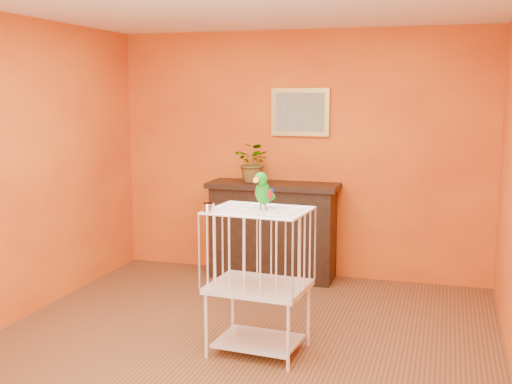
% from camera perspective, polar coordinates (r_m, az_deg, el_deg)
% --- Properties ---
extents(ground, '(4.50, 4.50, 0.00)m').
position_cam_1_polar(ground, '(5.03, -2.07, -14.02)').
color(ground, brown).
rests_on(ground, ground).
extents(room_shell, '(4.50, 4.50, 4.50)m').
position_cam_1_polar(room_shell, '(4.65, -2.18, 4.27)').
color(room_shell, orange).
rests_on(room_shell, ground).
extents(console_cabinet, '(1.37, 0.49, 1.02)m').
position_cam_1_polar(console_cabinet, '(6.78, 1.51, -3.44)').
color(console_cabinet, black).
rests_on(console_cabinet, ground).
extents(potted_plant, '(0.47, 0.50, 0.33)m').
position_cam_1_polar(potted_plant, '(6.72, -0.23, 2.24)').
color(potted_plant, '#26722D').
rests_on(potted_plant, console_cabinet).
extents(framed_picture, '(0.62, 0.04, 0.50)m').
position_cam_1_polar(framed_picture, '(6.77, 3.94, 7.10)').
color(framed_picture, '#B39640').
rests_on(framed_picture, room_shell).
extents(birdcage, '(0.75, 0.60, 1.10)m').
position_cam_1_polar(birdcage, '(4.84, 0.23, -7.76)').
color(birdcage, white).
rests_on(birdcage, ground).
extents(feed_cup, '(0.09, 0.09, 0.06)m').
position_cam_1_polar(feed_cup, '(4.62, -4.26, -1.38)').
color(feed_cup, silver).
rests_on(feed_cup, birdcage).
extents(parrot, '(0.15, 0.25, 0.28)m').
position_cam_1_polar(parrot, '(4.71, 0.63, 0.16)').
color(parrot, '#59544C').
rests_on(parrot, birdcage).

